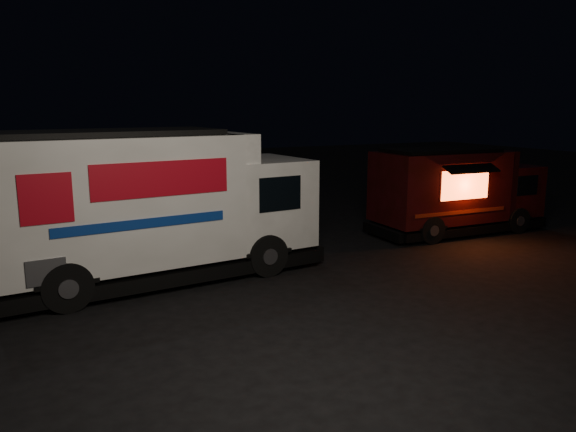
# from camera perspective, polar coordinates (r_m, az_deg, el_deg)

# --- Properties ---
(ground) EXTENTS (80.00, 80.00, 0.00)m
(ground) POSITION_cam_1_polar(r_m,az_deg,el_deg) (11.39, 0.38, -9.36)
(ground) COLOR black
(ground) RESTS_ON ground
(white_truck) EXTENTS (7.88, 3.31, 3.48)m
(white_truck) POSITION_cam_1_polar(r_m,az_deg,el_deg) (13.27, -12.96, 1.09)
(white_truck) COLOR white
(white_truck) RESTS_ON ground
(red_truck) EXTENTS (5.87, 2.34, 2.70)m
(red_truck) POSITION_cam_1_polar(r_m,az_deg,el_deg) (18.65, 16.88, 2.52)
(red_truck) COLOR #3B0A0F
(red_truck) RESTS_ON ground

